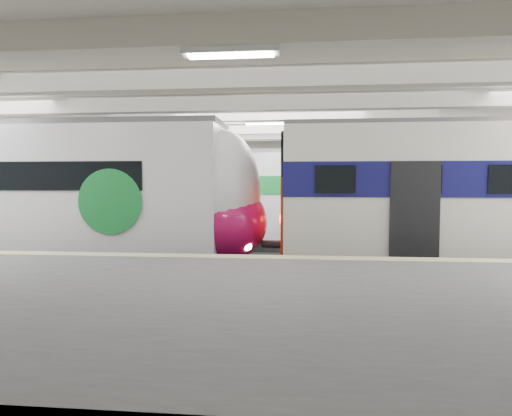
# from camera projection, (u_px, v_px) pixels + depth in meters

# --- Properties ---
(station_hall) EXTENTS (36.00, 24.00, 5.75)m
(station_hall) POSITION_uv_depth(u_px,v_px,m) (256.00, 167.00, 11.27)
(station_hall) COLOR black
(station_hall) RESTS_ON ground
(modern_emu) EXTENTS (14.71, 3.04, 4.70)m
(modern_emu) POSITION_uv_depth(u_px,v_px,m) (58.00, 199.00, 13.67)
(modern_emu) COLOR white
(modern_emu) RESTS_ON ground
(far_train) EXTENTS (13.15, 2.85, 4.22)m
(far_train) POSITION_uv_depth(u_px,v_px,m) (222.00, 198.00, 18.73)
(far_train) COLOR white
(far_train) RESTS_ON ground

